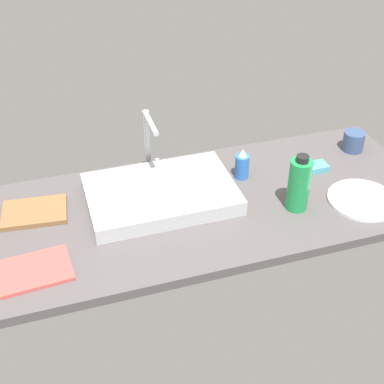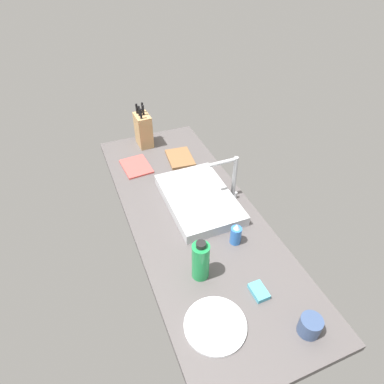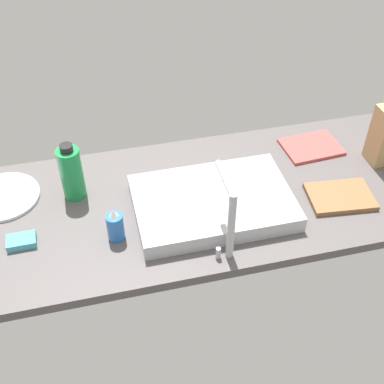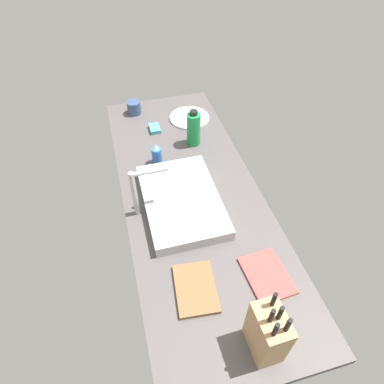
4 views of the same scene
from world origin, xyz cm
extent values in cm
cube|color=#514C4C|center=(0.00, 0.00, 1.75)|extent=(179.48, 66.85, 3.50)
cube|color=#B7BABF|center=(-7.26, 6.50, 6.36)|extent=(52.06, 34.56, 5.71)
cylinder|color=#B7BABF|center=(-6.75, 27.45, 16.16)|extent=(2.40, 2.40, 25.33)
cylinder|color=#B7BABF|center=(-6.75, 19.65, 27.83)|extent=(2.00, 15.59, 2.00)
cylinder|color=#B7BABF|center=(-3.25, 27.45, 5.50)|extent=(1.60, 1.60, 4.00)
cube|color=brown|center=(-51.11, 11.80, 4.40)|extent=(23.29, 17.61, 1.80)
cylinder|color=blue|center=(25.77, 11.83, 8.19)|extent=(5.39, 5.39, 9.38)
cone|color=silver|center=(25.77, 11.83, 14.28)|extent=(2.96, 2.96, 2.80)
cylinder|color=#1E8E47|center=(37.07, -11.54, 13.04)|extent=(7.72, 7.72, 19.07)
cylinder|color=black|center=(37.07, -11.54, 23.67)|extent=(4.25, 4.25, 2.20)
cylinder|color=white|center=(61.39, -15.53, 4.10)|extent=(24.74, 24.74, 1.20)
cube|color=#CC4C47|center=(-53.03, -17.11, 4.10)|extent=(22.58, 17.48, 1.20)
cylinder|color=#384C75|center=(76.63, 16.75, 7.54)|extent=(8.58, 8.58, 8.08)
cube|color=#4CA3BC|center=(55.00, 7.75, 4.70)|extent=(9.07, 6.10, 2.40)
camera|label=1|loc=(-42.29, -142.20, 118.25)|focal=49.72mm
camera|label=2|loc=(118.14, -48.34, 127.28)|focal=31.01mm
camera|label=3|loc=(28.22, 124.18, 122.52)|focal=47.52mm
camera|label=4|loc=(-108.97, 28.92, 122.08)|focal=30.85mm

